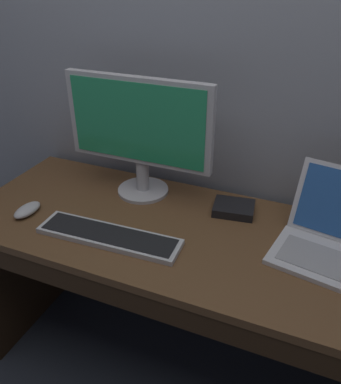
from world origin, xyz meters
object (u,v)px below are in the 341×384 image
computer_mouse (27,210)px  external_drive_box (234,208)px  wired_keyboard (109,236)px  laptop_silver (337,244)px  external_monitor (139,130)px

computer_mouse → external_drive_box: size_ratio=0.80×
wired_keyboard → computer_mouse: (-0.35, 0.01, 0.01)m
computer_mouse → laptop_silver: bearing=13.4°
wired_keyboard → laptop_silver: bearing=15.5°
external_monitor → wired_keyboard: bearing=-84.2°
external_monitor → external_drive_box: bearing=1.5°
computer_mouse → external_drive_box: bearing=27.3°
external_monitor → wired_keyboard: (0.03, -0.30, -0.26)m
laptop_silver → external_drive_box: laptop_silver is taller
wired_keyboard → computer_mouse: size_ratio=4.25×
laptop_silver → computer_mouse: bearing=-170.3°
external_monitor → wired_keyboard: external_monitor is taller
wired_keyboard → external_drive_box: external_drive_box is taller
external_monitor → computer_mouse: (-0.32, -0.29, -0.25)m
computer_mouse → external_drive_box: 0.75m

